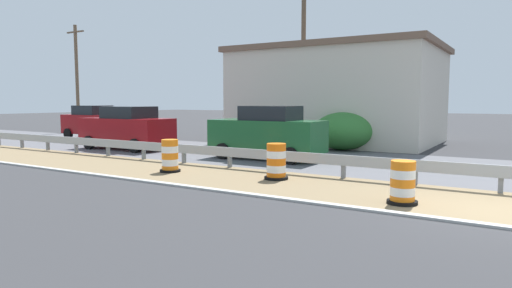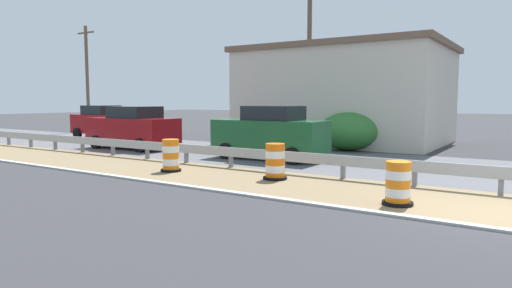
{
  "view_description": "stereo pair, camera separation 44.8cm",
  "coord_description": "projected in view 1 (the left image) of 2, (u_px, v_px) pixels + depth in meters",
  "views": [
    {
      "loc": [
        -10.43,
        -0.4,
        2.32
      ],
      "look_at": [
        1.69,
        7.0,
        0.94
      ],
      "focal_mm": 31.35,
      "sensor_mm": 36.0,
      "label": 1
    },
    {
      "loc": [
        -10.19,
        -0.78,
        2.32
      ],
      "look_at": [
        1.69,
        7.0,
        0.94
      ],
      "focal_mm": 31.35,
      "sensor_mm": 36.0,
      "label": 2
    }
  ],
  "objects": [
    {
      "name": "guardrail_median",
      "position": [
        501.0,
        173.0,
        11.18
      ],
      "size": [
        0.18,
        52.0,
        0.71
      ],
      "color": "#999EA3",
      "rests_on": "ground"
    },
    {
      "name": "ground_plane",
      "position": [
        501.0,
        213.0,
        9.29
      ],
      "size": [
        160.0,
        160.0,
        0.0
      ],
      "primitive_type": "plane",
      "color": "#333335"
    },
    {
      "name": "traffic_barrel_mid",
      "position": [
        170.0,
        157.0,
        14.58
      ],
      "size": [
        0.67,
        0.67,
        1.06
      ],
      "color": "orange",
      "rests_on": "ground"
    },
    {
      "name": "utility_pole_mid",
      "position": [
        77.0,
        77.0,
        32.88
      ],
      "size": [
        0.24,
        1.8,
        7.83
      ],
      "color": "brown",
      "rests_on": "ground"
    },
    {
      "name": "traffic_barrel_close",
      "position": [
        276.0,
        163.0,
        13.21
      ],
      "size": [
        0.71,
        0.71,
        1.07
      ],
      "color": "orange",
      "rests_on": "ground"
    },
    {
      "name": "bush_roadside",
      "position": [
        343.0,
        131.0,
        21.16
      ],
      "size": [
        2.83,
        2.83,
        1.79
      ],
      "primitive_type": "ellipsoid",
      "color": "#337533",
      "rests_on": "ground"
    },
    {
      "name": "utility_pole_near",
      "position": [
        303.0,
        63.0,
        23.42
      ],
      "size": [
        0.24,
        1.8,
        8.31
      ],
      "color": "brown",
      "rests_on": "ground"
    },
    {
      "name": "curb_near_edge",
      "position": [
        497.0,
        227.0,
        8.18
      ],
      "size": [
        0.2,
        120.0,
        0.11
      ],
      "primitive_type": "cube",
      "color": "#ADADA8",
      "rests_on": "ground"
    },
    {
      "name": "roadside_shop_near",
      "position": [
        339.0,
        95.0,
        25.2
      ],
      "size": [
        8.19,
        10.8,
        5.27
      ],
      "color": "beige",
      "rests_on": "ground"
    },
    {
      "name": "traffic_barrel_nearest",
      "position": [
        403.0,
        185.0,
        10.04
      ],
      "size": [
        0.68,
        0.68,
        0.98
      ],
      "color": "orange",
      "rests_on": "ground"
    },
    {
      "name": "car_lead_far_lane",
      "position": [
        127.0,
        128.0,
        21.45
      ],
      "size": [
        2.21,
        4.65,
        2.05
      ],
      "rotation": [
        0.0,
        0.0,
        1.58
      ],
      "color": "maroon",
      "rests_on": "ground"
    },
    {
      "name": "far_lane_asphalt",
      "position": [
        511.0,
        173.0,
        14.36
      ],
      "size": [
        7.03,
        120.0,
        0.0
      ],
      "primitive_type": "cube",
      "color": "#56565B",
      "rests_on": "ground"
    },
    {
      "name": "car_trailing_near_lane",
      "position": [
        94.0,
        122.0,
        27.34
      ],
      "size": [
        2.0,
        4.15,
        2.04
      ],
      "rotation": [
        0.0,
        0.0,
        -1.57
      ],
      "color": "maroon",
      "rests_on": "ground"
    },
    {
      "name": "car_trailing_far_lane",
      "position": [
        267.0,
        133.0,
        17.7
      ],
      "size": [
        2.01,
        4.57,
        2.12
      ],
      "rotation": [
        0.0,
        0.0,
        1.58
      ],
      "color": "#195128",
      "rests_on": "ground"
    },
    {
      "name": "median_dirt_strip",
      "position": [
        502.0,
        206.0,
        9.82
      ],
      "size": [
        3.65,
        120.0,
        0.01
      ],
      "primitive_type": "cube",
      "color": "#7F6B4C",
      "rests_on": "ground"
    }
  ]
}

